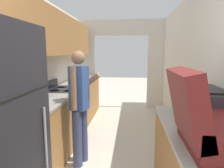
# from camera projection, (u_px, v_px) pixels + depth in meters

# --- Properties ---
(wall_left) EXTENTS (0.38, 7.35, 2.50)m
(wall_left) POSITION_uv_depth(u_px,v_px,m) (40.00, 55.00, 3.18)
(wall_left) COLOR silver
(wall_left) RESTS_ON ground_plane
(wall_right) EXTENTS (0.06, 7.35, 2.50)m
(wall_right) POSITION_uv_depth(u_px,v_px,m) (205.00, 78.00, 2.57)
(wall_right) COLOR silver
(wall_right) RESTS_ON ground_plane
(wall_far_with_doorway) EXTENTS (2.82, 0.06, 2.50)m
(wall_far_with_doorway) POSITION_uv_depth(u_px,v_px,m) (121.00, 58.00, 5.71)
(wall_far_with_doorway) COLOR silver
(wall_far_with_doorway) RESTS_ON ground_plane
(counter_left) EXTENTS (0.62, 3.79, 0.93)m
(counter_left) POSITION_uv_depth(u_px,v_px,m) (69.00, 110.00, 3.91)
(counter_left) COLOR #9E6B38
(counter_left) RESTS_ON ground_plane
(range_oven) EXTENTS (0.66, 0.77, 1.07)m
(range_oven) POSITION_uv_depth(u_px,v_px,m) (65.00, 113.00, 3.68)
(range_oven) COLOR black
(range_oven) RESTS_ON ground_plane
(person) EXTENTS (0.52, 0.43, 1.60)m
(person) POSITION_uv_depth(u_px,v_px,m) (79.00, 105.00, 2.76)
(person) COLOR #384266
(person) RESTS_ON ground_plane
(suitcase) EXTENTS (0.57, 0.58, 0.55)m
(suitcase) POSITION_uv_depth(u_px,v_px,m) (210.00, 124.00, 1.34)
(suitcase) COLOR #5B1919
(suitcase) RESTS_ON counter_right
(microwave) EXTENTS (0.37, 0.53, 0.30)m
(microwave) POSITION_uv_depth(u_px,v_px,m) (201.00, 102.00, 2.01)
(microwave) COLOR black
(microwave) RESTS_ON counter_right
(knife) EXTENTS (0.17, 0.30, 0.02)m
(knife) POSITION_uv_depth(u_px,v_px,m) (75.00, 83.00, 4.22)
(knife) COLOR #B7B7BC
(knife) RESTS_ON counter_left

